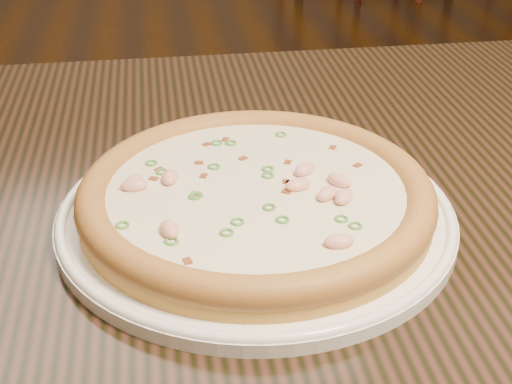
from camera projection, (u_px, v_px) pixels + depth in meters
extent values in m
cube|color=black|center=(367.00, 201.00, 0.71)|extent=(1.20, 0.80, 0.04)
cylinder|color=white|center=(256.00, 215.00, 0.64)|extent=(0.36, 0.36, 0.01)
torus|color=white|center=(256.00, 209.00, 0.64)|extent=(0.35, 0.35, 0.01)
cylinder|color=gold|center=(256.00, 201.00, 0.63)|extent=(0.31, 0.31, 0.02)
torus|color=#AC7C34|center=(256.00, 192.00, 0.63)|extent=(0.32, 0.32, 0.03)
cylinder|color=#F9E3BF|center=(256.00, 190.00, 0.63)|extent=(0.26, 0.26, 0.00)
ellipsoid|color=#F2B29E|center=(170.00, 229.00, 0.56)|extent=(0.02, 0.03, 0.01)
ellipsoid|color=#F2B29E|center=(327.00, 194.00, 0.61)|extent=(0.03, 0.03, 0.01)
ellipsoid|color=#F2B29E|center=(170.00, 177.00, 0.64)|extent=(0.02, 0.03, 0.01)
ellipsoid|color=#F2B29E|center=(133.00, 182.00, 0.63)|extent=(0.02, 0.03, 0.01)
ellipsoid|color=#F2B29E|center=(305.00, 169.00, 0.65)|extent=(0.03, 0.03, 0.01)
ellipsoid|color=#F2B29E|center=(339.00, 180.00, 0.63)|extent=(0.03, 0.03, 0.01)
ellipsoid|color=#F2B29E|center=(339.00, 241.00, 0.55)|extent=(0.02, 0.01, 0.01)
ellipsoid|color=#F2B29E|center=(134.00, 185.00, 0.62)|extent=(0.02, 0.01, 0.01)
ellipsoid|color=#F2B29E|center=(344.00, 197.00, 0.61)|extent=(0.03, 0.03, 0.01)
ellipsoid|color=#F2B29E|center=(298.00, 185.00, 0.62)|extent=(0.03, 0.02, 0.01)
cube|color=maroon|center=(194.00, 195.00, 0.62)|extent=(0.01, 0.01, 0.00)
cube|color=maroon|center=(154.00, 179.00, 0.64)|extent=(0.01, 0.01, 0.00)
cube|color=maroon|center=(204.00, 177.00, 0.65)|extent=(0.01, 0.01, 0.00)
cube|color=maroon|center=(288.00, 163.00, 0.67)|extent=(0.01, 0.01, 0.00)
cube|color=maroon|center=(358.00, 166.00, 0.66)|extent=(0.01, 0.01, 0.00)
cube|color=maroon|center=(243.00, 159.00, 0.67)|extent=(0.01, 0.01, 0.00)
cube|color=maroon|center=(286.00, 193.00, 0.62)|extent=(0.01, 0.01, 0.00)
cube|color=maroon|center=(188.00, 262.00, 0.53)|extent=(0.01, 0.01, 0.00)
cube|color=maroon|center=(225.00, 140.00, 0.71)|extent=(0.01, 0.01, 0.00)
cube|color=maroon|center=(159.00, 170.00, 0.66)|extent=(0.01, 0.01, 0.00)
cube|color=maroon|center=(199.00, 164.00, 0.67)|extent=(0.01, 0.01, 0.00)
cube|color=maroon|center=(286.00, 182.00, 0.64)|extent=(0.01, 0.01, 0.00)
cube|color=maroon|center=(207.00, 145.00, 0.70)|extent=(0.01, 0.01, 0.00)
cube|color=maroon|center=(333.00, 148.00, 0.69)|extent=(0.01, 0.01, 0.00)
cube|color=maroon|center=(290.00, 184.00, 0.63)|extent=(0.01, 0.01, 0.00)
torus|color=#478939|center=(231.00, 143.00, 0.70)|extent=(0.02, 0.02, 0.00)
torus|color=#478939|center=(171.00, 241.00, 0.55)|extent=(0.02, 0.02, 0.00)
torus|color=#478939|center=(195.00, 197.00, 0.61)|extent=(0.01, 0.01, 0.00)
torus|color=#478939|center=(237.00, 222.00, 0.58)|extent=(0.02, 0.02, 0.00)
torus|color=#478939|center=(268.00, 169.00, 0.66)|extent=(0.01, 0.01, 0.00)
torus|color=#478939|center=(122.00, 225.00, 0.57)|extent=(0.02, 0.02, 0.00)
torus|color=#478939|center=(217.00, 143.00, 0.70)|extent=(0.02, 0.02, 0.00)
torus|color=#478939|center=(283.00, 220.00, 0.58)|extent=(0.02, 0.02, 0.00)
torus|color=#478939|center=(197.00, 195.00, 0.61)|extent=(0.01, 0.01, 0.00)
torus|color=#478939|center=(151.00, 163.00, 0.67)|extent=(0.02, 0.02, 0.00)
torus|color=#478939|center=(355.00, 226.00, 0.57)|extent=(0.02, 0.02, 0.00)
torus|color=#478939|center=(341.00, 219.00, 0.58)|extent=(0.02, 0.02, 0.00)
torus|color=#478939|center=(269.00, 207.00, 0.60)|extent=(0.02, 0.02, 0.00)
torus|color=#478939|center=(214.00, 167.00, 0.66)|extent=(0.02, 0.02, 0.00)
torus|color=#478939|center=(227.00, 233.00, 0.56)|extent=(0.02, 0.02, 0.00)
torus|color=#478939|center=(162.00, 172.00, 0.65)|extent=(0.02, 0.02, 0.00)
torus|color=#478939|center=(268.00, 176.00, 0.64)|extent=(0.02, 0.02, 0.00)
torus|color=#478939|center=(281.00, 135.00, 0.72)|extent=(0.01, 0.01, 0.00)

